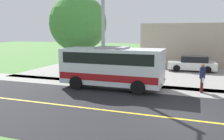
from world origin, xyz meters
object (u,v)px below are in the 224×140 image
object	(u,v)px
pedestrian_with_bags	(202,77)
street_light_pole	(102,25)
tree_curbside	(78,23)
shuttle_bus_front	(112,65)
parked_car_near	(193,64)

from	to	relation	value
pedestrian_with_bags	street_light_pole	size ratio (longest dim) A/B	0.24
tree_curbside	street_light_pole	bearing A→B (deg)	51.17
shuttle_bus_front	street_light_pole	world-z (taller)	street_light_pole
pedestrian_with_bags	parked_car_near	xyz separation A→B (m)	(-8.34, -0.73, -0.30)
pedestrian_with_bags	street_light_pole	xyz separation A→B (m)	(0.36, -6.53, 3.22)
parked_car_near	tree_curbside	world-z (taller)	tree_curbside
pedestrian_with_bags	parked_car_near	size ratio (longest dim) A/B	0.41
street_light_pole	pedestrian_with_bags	bearing A→B (deg)	93.12
shuttle_bus_front	street_light_pole	bearing A→B (deg)	-110.17
street_light_pole	parked_car_near	xyz separation A→B (m)	(-8.70, 5.80, -3.53)
shuttle_bus_front	pedestrian_with_bags	xyz separation A→B (m)	(-0.66, 5.70, -0.54)
shuttle_bus_front	tree_curbside	xyz separation A→B (m)	(-2.83, -3.97, 2.89)
shuttle_bus_front	pedestrian_with_bags	bearing A→B (deg)	96.60
shuttle_bus_front	parked_car_near	bearing A→B (deg)	151.10
shuttle_bus_front	pedestrian_with_bags	distance (m)	5.76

